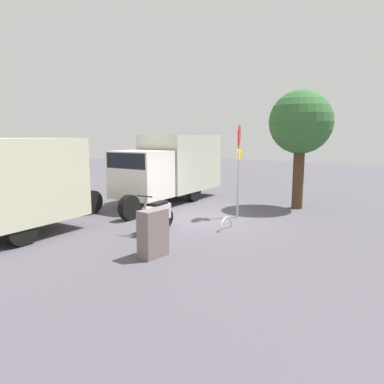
# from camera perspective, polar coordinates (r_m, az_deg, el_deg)

# --- Properties ---
(ground_plane) EXTENTS (60.00, 60.00, 0.00)m
(ground_plane) POSITION_cam_1_polar(r_m,az_deg,el_deg) (12.77, 1.48, -4.36)
(ground_plane) COLOR #4E4952
(box_truck_near) EXTENTS (7.13, 2.58, 2.97)m
(box_truck_near) POSITION_cam_1_polar(r_m,az_deg,el_deg) (16.07, -3.63, 4.25)
(box_truck_near) COLOR black
(box_truck_near) RESTS_ON ground
(motorcycle) EXTENTS (1.81, 0.55, 1.20)m
(motorcycle) POSITION_cam_1_polar(r_m,az_deg,el_deg) (11.23, -5.63, -3.55)
(motorcycle) COLOR black
(motorcycle) RESTS_ON ground
(stop_sign) EXTENTS (0.71, 0.33, 3.34)m
(stop_sign) POSITION_cam_1_polar(r_m,az_deg,el_deg) (12.83, 7.46, 5.69)
(stop_sign) COLOR #9E9EA3
(stop_sign) RESTS_ON ground
(street_tree) EXTENTS (2.50, 2.50, 4.73)m
(street_tree) POSITION_cam_1_polar(r_m,az_deg,el_deg) (15.03, 16.96, 10.37)
(street_tree) COLOR #47301E
(street_tree) RESTS_ON ground
(utility_cabinet) EXTENTS (0.75, 0.45, 1.18)m
(utility_cabinet) POSITION_cam_1_polar(r_m,az_deg,el_deg) (8.82, -6.24, -6.58)
(utility_cabinet) COLOR slate
(utility_cabinet) RESTS_ON ground
(bike_rack_hoop) EXTENTS (0.85, 0.10, 0.85)m
(bike_rack_hoop) POSITION_cam_1_polar(r_m,az_deg,el_deg) (11.42, 5.44, -6.01)
(bike_rack_hoop) COLOR #B7B7BC
(bike_rack_hoop) RESTS_ON ground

